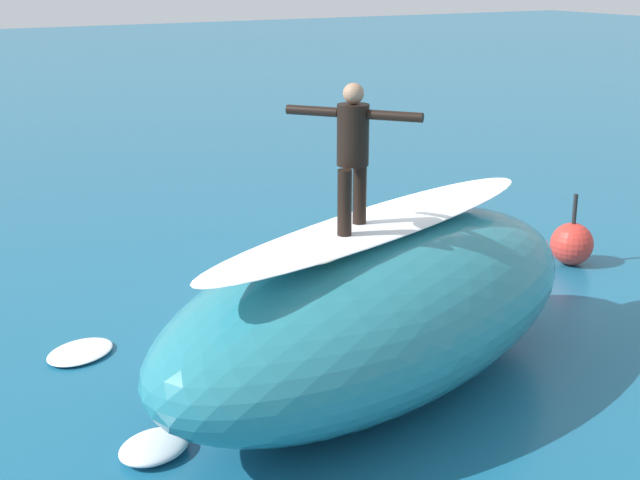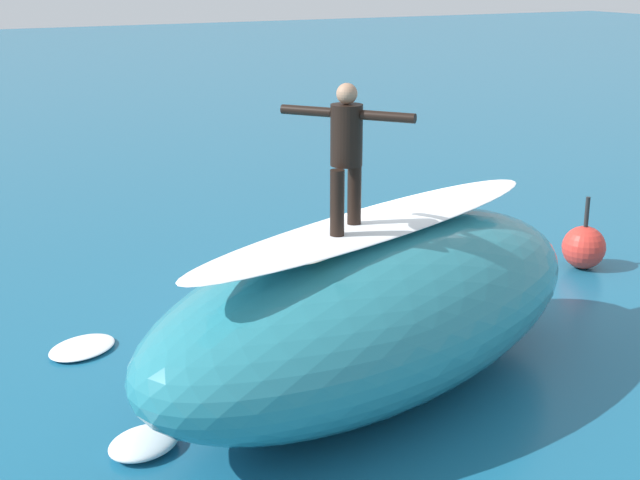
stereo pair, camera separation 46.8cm
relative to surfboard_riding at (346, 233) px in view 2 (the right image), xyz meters
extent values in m
plane|color=#196084|center=(-1.24, -1.74, -1.95)|extent=(120.00, 120.00, 0.00)
ellipsoid|color=teal|center=(-0.49, -0.18, -0.99)|extent=(7.04, 4.89, 1.92)
ellipsoid|color=white|center=(-0.49, -0.18, 0.00)|extent=(5.50, 2.82, 0.08)
ellipsoid|color=#EAE5C6|center=(0.00, 0.00, 0.00)|extent=(2.08, 1.82, 0.07)
cylinder|color=black|center=(0.18, 0.14, 0.38)|extent=(0.15, 0.15, 0.69)
cylinder|color=black|center=(-0.18, -0.14, 0.38)|extent=(0.15, 0.15, 0.69)
cylinder|color=black|center=(0.00, 0.00, 1.04)|extent=(0.46, 0.46, 0.63)
sphere|color=tan|center=(0.00, 0.00, 1.46)|extent=(0.21, 0.21, 0.21)
cylinder|color=black|center=(-0.28, 0.35, 1.26)|extent=(0.43, 0.50, 0.10)
cylinder|color=black|center=(0.28, -0.35, 1.26)|extent=(0.43, 0.50, 0.10)
ellipsoid|color=silver|center=(-0.87, -2.91, -1.91)|extent=(2.32, 0.64, 0.09)
cylinder|color=black|center=(-0.87, -2.91, -1.73)|extent=(0.78, 0.31, 0.27)
sphere|color=#936B4C|center=(-1.35, -2.93, -1.67)|extent=(0.19, 0.19, 0.19)
cylinder|color=black|center=(-0.17, -2.80, -1.80)|extent=(0.65, 0.15, 0.12)
cylinder|color=black|center=(-0.16, -2.95, -1.80)|extent=(0.65, 0.15, 0.12)
sphere|color=red|center=(-5.57, -2.29, -1.61)|extent=(0.69, 0.69, 0.69)
cylinder|color=#262626|center=(-5.57, -2.29, -1.03)|extent=(0.07, 0.07, 0.48)
ellipsoid|color=white|center=(2.29, -2.70, -1.91)|extent=(1.15, 1.08, 0.08)
ellipsoid|color=white|center=(2.28, 0.01, -1.87)|extent=(0.99, 0.93, 0.16)
camera|label=1|loc=(4.75, 7.72, 2.73)|focal=50.60mm
camera|label=2|loc=(4.34, 7.94, 2.73)|focal=50.60mm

